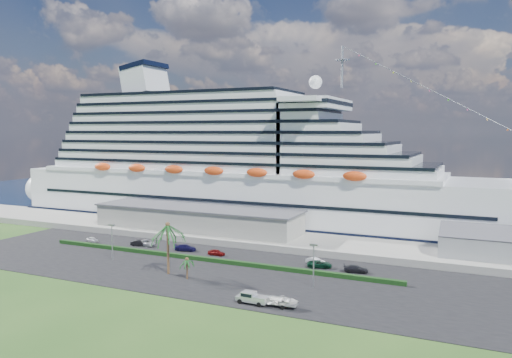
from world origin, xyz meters
The scene contains 22 objects.
ground centered at (0.00, 0.00, 0.00)m, with size 420.00×420.00×0.00m, color #234818.
asphalt_lot centered at (0.00, 11.00, 0.06)m, with size 140.00×38.00×0.12m, color black.
wharf centered at (0.00, 40.00, 0.90)m, with size 240.00×20.00×1.80m, color gray.
water centered at (0.00, 130.00, 0.01)m, with size 420.00×160.00×0.02m, color #0B1932.
cruise_ship centered at (-21.53, 64.00, 16.69)m, with size 191.00×38.00×54.00m.
terminal_building centered at (-25.00, 40.00, 5.01)m, with size 61.00×15.00×6.30m.
port_shed centered at (52.00, 40.00, 4.40)m, with size 24.00×12.31×7.37m.
hedge centered at (-8.00, 16.00, 0.57)m, with size 88.00×1.10×0.90m, color black.
lamp_post_left centered at (-28.00, 8.00, 5.34)m, with size 1.60×0.35×8.27m.
lamp_post_right centered at (20.00, 8.00, 5.34)m, with size 1.60×0.35×8.27m.
palm_tall centered at (-10.00, 4.00, 9.20)m, with size 8.82×8.82×11.13m.
palm_short centered at (-4.50, 2.50, 3.67)m, with size 3.53×3.53×4.56m.
parked_car_0 centered at (-45.43, 20.45, 0.77)m, with size 1.54×3.82×1.30m, color silver.
parked_car_1 centered at (-31.36, 22.06, 0.83)m, with size 1.50×4.29×1.41m, color black.
parked_car_2 centered at (-29.71, 22.83, 0.86)m, with size 2.45×5.32×1.48m, color #A4A5AD.
parked_car_3 centered at (-17.63, 22.41, 0.90)m, with size 2.17×5.35×1.55m, color #161343.
parked_car_4 centered at (-8.43, 21.57, 0.82)m, with size 1.66×4.13×1.41m, color maroon.
parked_car_5 centered at (15.46, 23.54, 0.85)m, with size 1.54×4.42×1.46m, color silver.
parked_car_6 centered at (16.99, 21.58, 0.87)m, with size 2.47×5.37×1.49m, color black.
parked_car_7 centered at (25.04, 21.10, 0.86)m, with size 2.07×5.09×1.48m, color black.
pickup_truck centered at (13.24, -4.99, 1.21)m, with size 5.72×2.29×1.99m.
boat_trailer centered at (18.63, -4.55, 1.35)m, with size 6.52×4.36×1.86m.
Camera 1 is at (48.22, -80.00, 29.53)m, focal length 35.00 mm.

